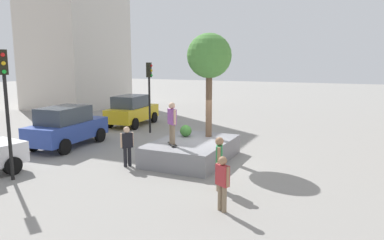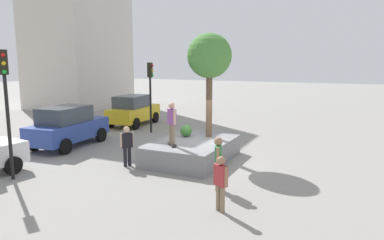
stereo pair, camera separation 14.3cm
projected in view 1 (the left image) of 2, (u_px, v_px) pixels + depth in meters
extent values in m
plane|color=gray|center=(196.00, 160.00, 15.33)|extent=(120.00, 120.00, 0.00)
cube|color=gray|center=(192.00, 150.00, 15.20)|extent=(4.20, 2.97, 0.84)
cylinder|color=brown|center=(209.00, 103.00, 15.76)|extent=(0.28, 0.28, 3.05)
sphere|color=#4C8C3D|center=(209.00, 56.00, 15.43)|extent=(1.95, 1.95, 1.95)
sphere|color=#3D7A33|center=(186.00, 131.00, 15.96)|extent=(0.53, 0.53, 0.53)
cube|color=black|center=(172.00, 144.00, 14.28)|extent=(0.73, 0.70, 0.02)
sphere|color=beige|center=(176.00, 146.00, 14.07)|extent=(0.06, 0.06, 0.06)
sphere|color=beige|center=(172.00, 146.00, 14.02)|extent=(0.06, 0.06, 0.06)
sphere|color=beige|center=(173.00, 143.00, 14.55)|extent=(0.06, 0.06, 0.06)
sphere|color=beige|center=(169.00, 144.00, 14.50)|extent=(0.06, 0.06, 0.06)
cylinder|color=#847056|center=(171.00, 134.00, 14.29)|extent=(0.14, 0.14, 0.79)
cylinder|color=#847056|center=(173.00, 135.00, 14.13)|extent=(0.14, 0.14, 0.79)
cube|color=#8C4C99|center=(172.00, 117.00, 14.09)|extent=(0.42, 0.47, 0.62)
cylinder|color=#D8AD8C|center=(169.00, 115.00, 14.29)|extent=(0.10, 0.10, 0.59)
cylinder|color=#D8AD8C|center=(175.00, 117.00, 13.89)|extent=(0.10, 0.10, 0.59)
sphere|color=#D8AD8C|center=(172.00, 106.00, 14.02)|extent=(0.26, 0.26, 0.26)
cylinder|color=black|center=(13.00, 166.00, 13.23)|extent=(0.70, 0.28, 0.68)
cube|color=#2D479E|center=(68.00, 131.00, 17.59)|extent=(4.45, 2.14, 0.86)
cube|color=#38424C|center=(64.00, 115.00, 17.25)|extent=(2.53, 1.78, 0.78)
cylinder|color=black|center=(72.00, 133.00, 19.25)|extent=(0.75, 0.27, 0.73)
cylinder|color=black|center=(100.00, 135.00, 18.63)|extent=(0.75, 0.27, 0.73)
cylinder|color=black|center=(33.00, 144.00, 16.69)|extent=(0.75, 0.27, 0.73)
cylinder|color=black|center=(64.00, 147.00, 16.07)|extent=(0.75, 0.27, 0.73)
cube|color=gold|center=(133.00, 113.00, 23.50)|extent=(4.40, 2.14, 0.85)
cube|color=#38424C|center=(131.00, 101.00, 23.17)|extent=(2.51, 1.77, 0.77)
cylinder|color=black|center=(131.00, 116.00, 25.14)|extent=(0.74, 0.27, 0.73)
cylinder|color=black|center=(154.00, 117.00, 24.54)|extent=(0.74, 0.27, 0.73)
cylinder|color=black|center=(110.00, 122.00, 22.60)|extent=(0.74, 0.27, 0.73)
cylinder|color=black|center=(135.00, 124.00, 22.01)|extent=(0.74, 0.27, 0.73)
cylinder|color=black|center=(150.00, 105.00, 20.84)|extent=(0.12, 0.12, 3.27)
cube|color=black|center=(149.00, 70.00, 20.50)|extent=(0.32, 0.29, 0.85)
sphere|color=red|center=(151.00, 66.00, 20.43)|extent=(0.14, 0.14, 0.14)
sphere|color=gold|center=(151.00, 71.00, 20.47)|extent=(0.14, 0.14, 0.14)
sphere|color=green|center=(151.00, 75.00, 20.52)|extent=(0.14, 0.14, 0.14)
cylinder|color=black|center=(9.00, 129.00, 12.41)|extent=(0.12, 0.12, 3.73)
cube|color=black|center=(3.00, 62.00, 12.04)|extent=(0.37, 0.35, 0.85)
sphere|color=red|center=(3.00, 55.00, 11.87)|extent=(0.14, 0.14, 0.14)
sphere|color=gold|center=(3.00, 63.00, 11.92)|extent=(0.14, 0.14, 0.14)
sphere|color=green|center=(4.00, 72.00, 11.97)|extent=(0.14, 0.14, 0.14)
cylinder|color=black|center=(125.00, 157.00, 14.24)|extent=(0.14, 0.14, 0.77)
cylinder|color=black|center=(130.00, 157.00, 14.33)|extent=(0.14, 0.14, 0.77)
cube|color=black|center=(127.00, 140.00, 14.17)|extent=(0.47, 0.39, 0.60)
cylinder|color=#D8AD8C|center=(121.00, 141.00, 14.05)|extent=(0.09, 0.09, 0.57)
cylinder|color=#D8AD8C|center=(132.00, 139.00, 14.29)|extent=(0.09, 0.09, 0.57)
sphere|color=#D8AD8C|center=(127.00, 130.00, 14.10)|extent=(0.25, 0.25, 0.25)
cylinder|color=#847056|center=(220.00, 197.00, 10.08)|extent=(0.14, 0.14, 0.76)
cylinder|color=#847056|center=(224.00, 199.00, 9.93)|extent=(0.14, 0.14, 0.76)
cube|color=#B23338|center=(222.00, 175.00, 9.89)|extent=(0.37, 0.46, 0.59)
cylinder|color=#9E7251|center=(217.00, 173.00, 10.07)|extent=(0.09, 0.09, 0.56)
cylinder|color=#9E7251|center=(228.00, 177.00, 9.71)|extent=(0.09, 0.09, 0.56)
sphere|color=#9E7251|center=(223.00, 161.00, 9.82)|extent=(0.25, 0.25, 0.25)
cylinder|color=#847056|center=(219.00, 178.00, 11.56)|extent=(0.15, 0.15, 0.84)
cylinder|color=#847056|center=(219.00, 176.00, 11.76)|extent=(0.15, 0.15, 0.84)
cube|color=#338C4C|center=(219.00, 155.00, 11.54)|extent=(0.51, 0.33, 0.66)
cylinder|color=#9E7251|center=(219.00, 157.00, 11.29)|extent=(0.10, 0.10, 0.62)
cylinder|color=#9E7251|center=(220.00, 153.00, 11.78)|extent=(0.10, 0.10, 0.62)
sphere|color=#9E7251|center=(219.00, 141.00, 11.46)|extent=(0.27, 0.27, 0.27)
cube|color=beige|center=(74.00, 8.00, 31.69)|extent=(7.83, 6.57, 17.72)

